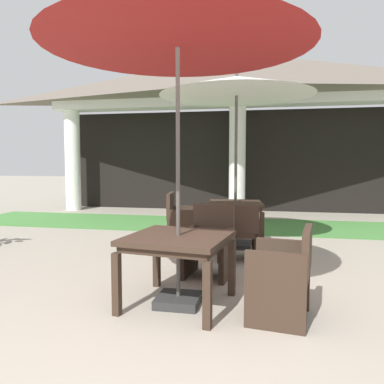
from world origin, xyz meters
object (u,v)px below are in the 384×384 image
patio_table_mid_left (235,208)px  patio_chair_mid_left_west (181,221)px  patio_chair_near_foreground_north (209,245)px  patio_chair_mid_left_south (238,233)px  patio_chair_near_foreground_east (283,274)px  patio_table_near_foreground (178,244)px  patio_umbrella_mid_left (236,88)px  patio_umbrella_near_foreground (178,25)px

patio_table_mid_left → patio_chair_mid_left_west: (-0.90, -0.11, -0.22)m
patio_chair_near_foreground_north → patio_chair_mid_left_south: bearing=-101.5°
patio_chair_near_foreground_east → patio_chair_near_foreground_north: bearing=44.8°
patio_table_near_foreground → patio_chair_mid_left_south: bearing=76.4°
patio_umbrella_mid_left → patio_chair_mid_left_west: size_ratio=3.20×
patio_umbrella_mid_left → patio_chair_mid_left_south: bearing=-83.0°
patio_umbrella_near_foreground → patio_table_mid_left: size_ratio=3.11×
patio_chair_near_foreground_north → patio_chair_mid_left_west: (-0.72, 1.61, 0.03)m
patio_umbrella_near_foreground → patio_table_mid_left: patio_umbrella_near_foreground is taller
patio_chair_near_foreground_north → patio_table_mid_left: bearing=-87.9°
patio_chair_mid_left_south → patio_chair_mid_left_west: (-1.01, 0.79, 0.04)m
patio_chair_near_foreground_east → patio_chair_mid_left_south: (-0.56, 1.98, -0.02)m
patio_table_near_foreground → patio_umbrella_mid_left: 3.41m
patio_table_near_foreground → patio_chair_mid_left_west: (-0.57, 2.62, -0.18)m
patio_table_mid_left → patio_umbrella_mid_left: (-0.00, -0.00, 1.97)m
patio_umbrella_mid_left → patio_table_near_foreground: bearing=-96.9°
patio_table_near_foreground → patio_table_mid_left: 2.75m
patio_chair_mid_left_south → patio_chair_mid_left_west: size_ratio=0.92×
patio_chair_near_foreground_east → patio_table_mid_left: size_ratio=0.87×
patio_table_near_foreground → patio_umbrella_near_foreground: size_ratio=0.36×
patio_umbrella_near_foreground → patio_table_mid_left: (0.33, 2.73, -2.06)m
patio_table_near_foreground → patio_umbrella_mid_left: bearing=83.1°
patio_chair_mid_left_south → patio_umbrella_mid_left: bearing=90.0°
patio_table_near_foreground → patio_umbrella_near_foreground: (0.00, 0.00, 2.10)m
patio_umbrella_near_foreground → patio_chair_mid_left_south: bearing=76.4°
patio_table_near_foreground → patio_chair_mid_left_south: patio_chair_mid_left_south is taller
patio_chair_near_foreground_east → patio_table_mid_left: bearing=21.4°
patio_chair_mid_left_south → patio_chair_mid_left_west: patio_chair_mid_left_west is taller
patio_chair_mid_left_west → patio_chair_near_foreground_east: bearing=22.6°
patio_chair_near_foreground_north → patio_umbrella_mid_left: bearing=-87.9°
patio_chair_mid_left_south → patio_table_near_foreground: bearing=-110.6°
patio_umbrella_mid_left → patio_chair_near_foreground_north: bearing=-96.2°
patio_umbrella_near_foreground → patio_chair_mid_left_south: patio_umbrella_near_foreground is taller
patio_table_mid_left → patio_umbrella_mid_left: 1.97m
patio_table_mid_left → patio_chair_mid_left_south: bearing=-83.0°
patio_chair_near_foreground_east → patio_chair_mid_left_west: 3.18m
patio_table_near_foreground → patio_umbrella_near_foreground: 2.10m
patio_chair_near_foreground_east → patio_chair_mid_left_south: size_ratio=1.02×
patio_umbrella_near_foreground → patio_chair_mid_left_west: patio_umbrella_near_foreground is taller
patio_umbrella_mid_left → patio_chair_mid_left_south: (0.11, -0.90, -2.23)m
patio_chair_mid_left_south → patio_chair_near_foreground_north: bearing=-116.8°
patio_umbrella_near_foreground → patio_umbrella_mid_left: patio_umbrella_near_foreground is taller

